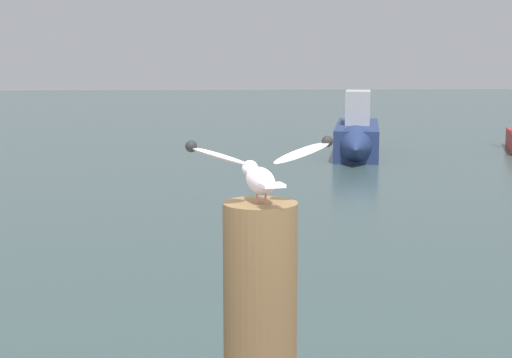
# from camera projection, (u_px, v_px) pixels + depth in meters

# --- Properties ---
(mooring_post) EXTENTS (0.29, 0.29, 0.84)m
(mooring_post) POSITION_uv_depth(u_px,v_px,m) (260.00, 308.00, 2.96)
(mooring_post) COLOR brown
(mooring_post) RESTS_ON harbor_quay
(seagull) EXTENTS (0.56, 0.39, 0.25)m
(seagull) POSITION_uv_depth(u_px,v_px,m) (260.00, 170.00, 2.87)
(seagull) COLOR #C66C60
(seagull) RESTS_ON mooring_post
(boat_navy) EXTENTS (2.19, 5.32, 1.88)m
(boat_navy) POSITION_uv_depth(u_px,v_px,m) (357.00, 136.00, 21.57)
(boat_navy) COLOR navy
(boat_navy) RESTS_ON ground_plane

